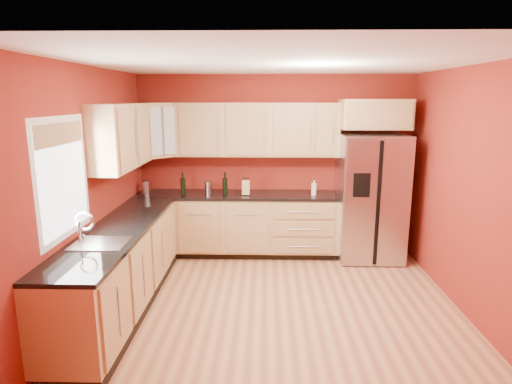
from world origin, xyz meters
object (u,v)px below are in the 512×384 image
Objects in this scene: refrigerator at (370,197)px; wine_bottle_a at (225,183)px; knife_block at (246,188)px; canister_left at (208,187)px; soap_dispenser at (314,188)px.

wine_bottle_a is at bearing 177.84° from refrigerator.
canister_left is at bearing 170.47° from knife_block.
wine_bottle_a reaches higher than canister_left.
knife_block is (0.55, -0.11, 0.02)m from canister_left.
knife_block is at bearing -179.83° from refrigerator.
soap_dispenser is (1.27, -0.07, -0.05)m from wine_bottle_a.
canister_left is 0.26m from wine_bottle_a.
refrigerator is at bearing -0.39° from soap_dispenser.
canister_left is at bearing 176.43° from soap_dispenser.
wine_bottle_a is at bearing 165.97° from knife_block.
refrigerator reaches higher than canister_left.
canister_left is (-2.31, 0.10, 0.12)m from refrigerator.
soap_dispenser is at bearing 179.61° from refrigerator.
wine_bottle_a is at bearing 176.72° from soap_dispenser.
refrigerator is 8.46× the size of knife_block.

